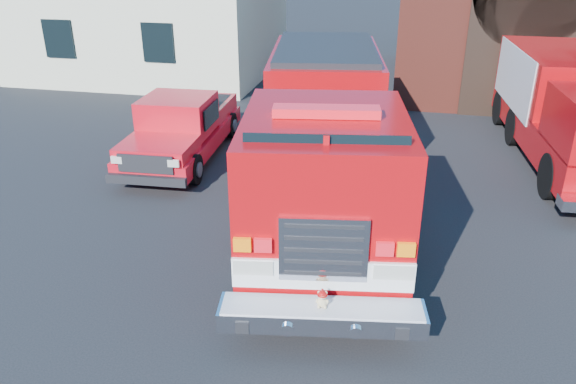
% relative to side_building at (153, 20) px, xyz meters
% --- Properties ---
extents(ground, '(100.00, 100.00, 0.00)m').
position_rel_side_building_xyz_m(ground, '(9.00, -13.00, -2.20)').
color(ground, black).
rests_on(ground, ground).
extents(parking_stripe_far, '(0.12, 3.00, 0.01)m').
position_rel_side_building_xyz_m(parking_stripe_far, '(15.50, -6.00, -2.20)').
color(parking_stripe_far, yellow).
rests_on(parking_stripe_far, ground).
extents(side_building, '(10.20, 8.20, 4.35)m').
position_rel_side_building_xyz_m(side_building, '(0.00, 0.00, 0.00)').
color(side_building, beige).
rests_on(side_building, ground).
extents(fire_engine, '(4.28, 10.39, 3.11)m').
position_rel_side_building_xyz_m(fire_engine, '(9.28, -11.76, -0.59)').
color(fire_engine, black).
rests_on(fire_engine, ground).
extents(pickup_truck, '(2.17, 5.42, 1.74)m').
position_rel_side_building_xyz_m(pickup_truck, '(5.14, -9.76, -1.38)').
color(pickup_truck, black).
rests_on(pickup_truck, ground).
extents(secondary_truck, '(3.12, 8.37, 2.66)m').
position_rel_side_building_xyz_m(secondary_truck, '(15.23, -7.61, -0.75)').
color(secondary_truck, black).
rests_on(secondary_truck, ground).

